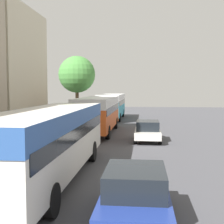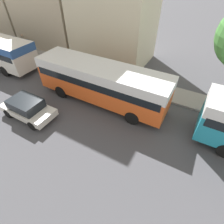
# 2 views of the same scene
# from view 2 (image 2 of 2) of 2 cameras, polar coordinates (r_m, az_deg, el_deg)

# --- Properties ---
(building_far_terrace) EXTENTS (5.32, 7.54, 9.46)m
(building_far_terrace) POSITION_cam_2_polar(r_m,az_deg,el_deg) (18.86, 0.42, 30.44)
(building_far_terrace) COLOR beige
(building_far_terrace) RESTS_ON ground_plane
(bus_following) EXTENTS (2.56, 9.89, 2.93)m
(bus_following) POSITION_cam_2_polar(r_m,az_deg,el_deg) (12.65, -3.56, 10.60)
(bus_following) COLOR #EA5B23
(bus_following) RESTS_ON ground_plane
(car_far_curb) EXTENTS (1.82, 3.84, 1.41)m
(car_far_curb) POSITION_cam_2_polar(r_m,az_deg,el_deg) (13.22, -25.91, 1.25)
(car_far_curb) COLOR silver
(car_far_curb) RESTS_ON ground_plane
(pedestrian_near_curb) EXTENTS (0.33, 0.33, 1.62)m
(pedestrian_near_curb) POSITION_cam_2_polar(r_m,az_deg,el_deg) (24.50, -26.91, 19.96)
(pedestrian_near_curb) COLOR #232838
(pedestrian_near_curb) RESTS_ON sidewalk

